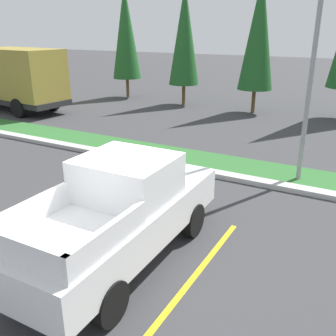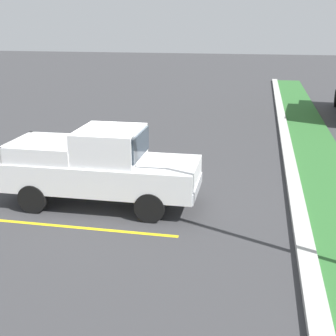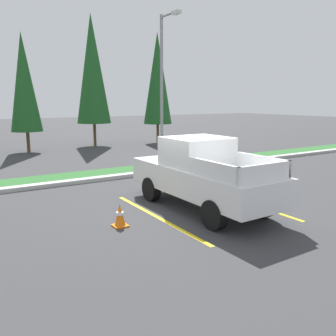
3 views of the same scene
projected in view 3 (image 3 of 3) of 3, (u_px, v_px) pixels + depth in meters
name	position (u px, v px, depth m)	size (l,w,h in m)	color
ground_plane	(191.00, 208.00, 10.68)	(120.00, 120.00, 0.00)	#38383A
parking_line_near	(157.00, 217.00, 9.83)	(0.12, 4.80, 0.01)	yellow
parking_line_far	(241.00, 201.00, 11.45)	(0.12, 4.80, 0.01)	yellow
curb_strip	(121.00, 176.00, 14.83)	(56.00, 0.40, 0.15)	#B2B2AD
grass_median	(110.00, 173.00, 15.75)	(56.00, 1.80, 0.06)	#2D662D
pickup_truck_main	(202.00, 174.00, 10.49)	(2.02, 5.25, 2.10)	black
street_light	(163.00, 82.00, 16.06)	(0.24, 1.49, 6.86)	gray
cypress_tree_center	(24.00, 82.00, 21.46)	(1.87, 1.87, 7.18)	brown
cypress_tree_right_inner	(92.00, 69.00, 24.35)	(2.32, 2.32, 8.92)	brown
cypress_tree_rightmost	(157.00, 79.00, 26.26)	(2.09, 2.09, 8.05)	brown
traffic_cone	(120.00, 215.00, 9.05)	(0.36, 0.36, 0.60)	orange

